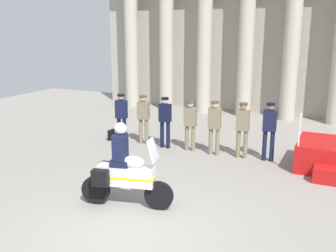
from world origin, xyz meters
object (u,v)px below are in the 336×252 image
at_px(officer_in_row_2, 165,118).
at_px(officer_in_row_5, 243,126).
at_px(officer_in_row_0, 121,114).
at_px(officer_in_row_1, 143,115).
at_px(officer_in_row_6, 269,127).
at_px(officer_in_row_4, 215,124).
at_px(briefcase_on_ground, 111,135).
at_px(officer_in_row_3, 190,122).
at_px(motorcycle_with_rider, 123,172).

xyz_separation_m(officer_in_row_2, officer_in_row_5, (2.56, 0.02, 0.01)).
xyz_separation_m(officer_in_row_0, officer_in_row_2, (1.61, 0.08, -0.01)).
distance_m(officer_in_row_1, officer_in_row_6, 4.19).
distance_m(officer_in_row_2, officer_in_row_5, 2.56).
height_order(officer_in_row_0, officer_in_row_4, officer_in_row_4).
height_order(officer_in_row_6, briefcase_on_ground, officer_in_row_6).
relative_size(officer_in_row_1, officer_in_row_3, 1.03).
relative_size(officer_in_row_1, briefcase_on_ground, 4.65).
distance_m(officer_in_row_1, officer_in_row_4, 2.56).
bearing_deg(officer_in_row_6, briefcase_on_ground, -3.96).
bearing_deg(officer_in_row_5, motorcycle_with_rider, 66.94).
distance_m(officer_in_row_2, officer_in_row_3, 0.86).
bearing_deg(officer_in_row_3, officer_in_row_1, -5.58).
bearing_deg(motorcycle_with_rider, officer_in_row_5, 58.70).
distance_m(officer_in_row_5, briefcase_on_ground, 4.77).
bearing_deg(officer_in_row_1, officer_in_row_4, 172.66).
relative_size(officer_in_row_1, motorcycle_with_rider, 0.81).
bearing_deg(briefcase_on_ground, officer_in_row_6, 0.48).
distance_m(officer_in_row_4, motorcycle_with_rider, 4.39).
height_order(officer_in_row_4, officer_in_row_5, officer_in_row_5).
distance_m(officer_in_row_1, officer_in_row_2, 0.86).
bearing_deg(officer_in_row_1, officer_in_row_6, 175.57).
relative_size(officer_in_row_2, briefcase_on_ground, 4.67).
height_order(officer_in_row_1, officer_in_row_3, officer_in_row_1).
bearing_deg(briefcase_on_ground, officer_in_row_4, -1.26).
relative_size(officer_in_row_0, officer_in_row_6, 0.97).
distance_m(officer_in_row_1, motorcycle_with_rider, 4.87).
height_order(officer_in_row_4, motorcycle_with_rider, motorcycle_with_rider).
bearing_deg(officer_in_row_4, officer_in_row_5, 179.38).
xyz_separation_m(officer_in_row_1, officer_in_row_5, (3.42, -0.07, 0.01)).
relative_size(officer_in_row_2, officer_in_row_3, 1.03).
xyz_separation_m(officer_in_row_4, officer_in_row_6, (1.64, 0.13, 0.03)).
distance_m(officer_in_row_5, officer_in_row_6, 0.78).
height_order(officer_in_row_2, motorcycle_with_rider, motorcycle_with_rider).
distance_m(officer_in_row_0, officer_in_row_4, 3.31).
xyz_separation_m(officer_in_row_3, officer_in_row_4, (0.84, -0.10, 0.04)).
bearing_deg(officer_in_row_6, officer_in_row_0, -2.40).
relative_size(officer_in_row_0, officer_in_row_3, 1.04).
height_order(officer_in_row_3, officer_in_row_5, officer_in_row_5).
xyz_separation_m(officer_in_row_6, motorcycle_with_rider, (-2.26, -4.47, -0.24)).
distance_m(officer_in_row_3, motorcycle_with_rider, 4.44).
height_order(officer_in_row_5, officer_in_row_6, officer_in_row_6).
distance_m(officer_in_row_0, officer_in_row_5, 4.17).
bearing_deg(officer_in_row_1, motorcycle_with_rider, 108.99).
xyz_separation_m(officer_in_row_3, briefcase_on_ground, (-3.00, -0.01, -0.78)).
distance_m(officer_in_row_1, officer_in_row_3, 1.71).
height_order(officer_in_row_5, briefcase_on_ground, officer_in_row_5).
height_order(officer_in_row_5, motorcycle_with_rider, motorcycle_with_rider).
relative_size(officer_in_row_1, officer_in_row_6, 0.96).
relative_size(officer_in_row_0, officer_in_row_5, 0.99).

